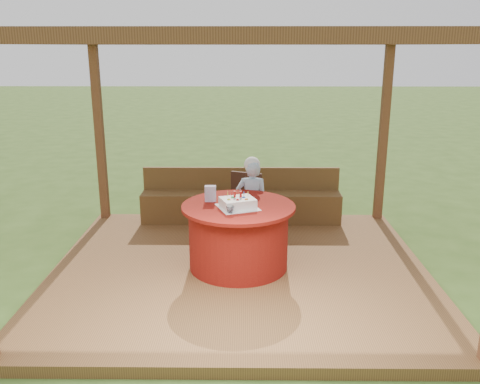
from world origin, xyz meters
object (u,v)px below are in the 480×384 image
elderly_woman (252,201)px  gift_bag (210,194)px  table (238,236)px  chair (243,202)px  birthday_cake (238,203)px  drinking_glass (230,210)px  bench (241,204)px

elderly_woman → gift_bag: elderly_woman is taller
gift_bag → table: bearing=-25.3°
chair → birthday_cake: bearing=-93.1°
chair → drinking_glass: chair is taller
bench → table: size_ratio=2.23×
table → chair: chair is taller
bench → chair: 0.71m
elderly_woman → drinking_glass: bearing=-103.9°
elderly_woman → gift_bag: size_ratio=6.37×
bench → drinking_glass: drinking_glass is taller
chair → birthday_cake: birthday_cake is taller
table → chair: size_ratio=1.50×
gift_bag → elderly_woman: bearing=47.4°
bench → table: bearing=-90.6°
table → bench: bearing=89.4°
gift_bag → chair: bearing=65.0°
elderly_woman → gift_bag: bearing=-132.1°
bench → birthday_cake: bearing=-90.8°
table → gift_bag: bearing=155.2°
table → birthday_cake: size_ratio=2.44×
table → drinking_glass: size_ratio=14.86×
birthday_cake → table: bearing=85.5°
chair → gift_bag: size_ratio=4.73×
chair → elderly_woman: elderly_woman is taller
elderly_woman → birthday_cake: bearing=-102.2°
chair → elderly_woman: 0.34m
table → elderly_woman: (0.17, 0.72, 0.22)m
table → birthday_cake: (-0.01, -0.09, 0.44)m
elderly_woman → table: bearing=-103.2°
birthday_cake → gift_bag: gift_bag is taller
bench → table: (-0.02, -1.69, 0.13)m
table → gift_bag: (-0.34, 0.16, 0.48)m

